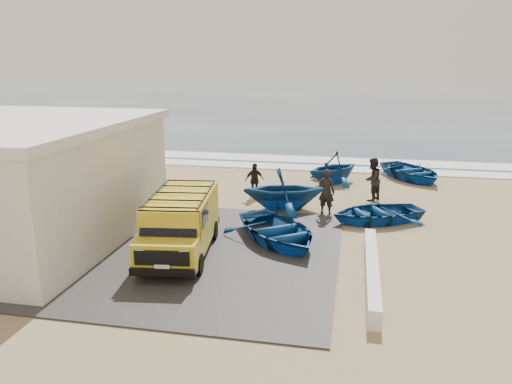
{
  "coord_description": "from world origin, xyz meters",
  "views": [
    {
      "loc": [
        4.3,
        -17.01,
        6.37
      ],
      "look_at": [
        0.56,
        1.73,
        1.2
      ],
      "focal_mm": 35.0,
      "sensor_mm": 36.0,
      "label": 1
    }
  ],
  "objects_px": {
    "boat_mid_left": "(284,189)",
    "fisherman_front": "(326,192)",
    "fisherman_middle": "(372,179)",
    "boat_near_right": "(376,212)",
    "fisherman_back": "(254,180)",
    "parapet": "(372,271)",
    "van": "(181,222)",
    "building": "(11,181)",
    "boat_far_left": "(333,168)",
    "boat_near_left": "(278,231)",
    "boat_far_right": "(411,171)"
  },
  "relations": [
    {
      "from": "boat_far_right",
      "to": "fisherman_front",
      "type": "distance_m",
      "value": 8.25
    },
    {
      "from": "van",
      "to": "fisherman_middle",
      "type": "xyz_separation_m",
      "value": [
        6.38,
        7.85,
        -0.13
      ]
    },
    {
      "from": "boat_far_right",
      "to": "fisherman_middle",
      "type": "relative_size",
      "value": 2.18
    },
    {
      "from": "boat_near_right",
      "to": "fisherman_front",
      "type": "xyz_separation_m",
      "value": [
        -2.03,
        0.63,
        0.58
      ]
    },
    {
      "from": "van",
      "to": "boat_mid_left",
      "type": "height_order",
      "value": "van"
    },
    {
      "from": "boat_mid_left",
      "to": "fisherman_front",
      "type": "bearing_deg",
      "value": -113.7
    },
    {
      "from": "boat_near_left",
      "to": "boat_near_right",
      "type": "xyz_separation_m",
      "value": [
        3.51,
        3.07,
        -0.05
      ]
    },
    {
      "from": "building",
      "to": "boat_near_right",
      "type": "xyz_separation_m",
      "value": [
        12.8,
        4.55,
        -1.77
      ]
    },
    {
      "from": "building",
      "to": "parapet",
      "type": "height_order",
      "value": "building"
    },
    {
      "from": "fisherman_middle",
      "to": "fisherman_back",
      "type": "xyz_separation_m",
      "value": [
        -5.39,
        -0.46,
        -0.18
      ]
    },
    {
      "from": "boat_mid_left",
      "to": "parapet",
      "type": "bearing_deg",
      "value": -164.89
    },
    {
      "from": "fisherman_back",
      "to": "fisherman_middle",
      "type": "bearing_deg",
      "value": -30.07
    },
    {
      "from": "fisherman_back",
      "to": "boat_far_left",
      "type": "bearing_deg",
      "value": 8.35
    },
    {
      "from": "boat_mid_left",
      "to": "fisherman_back",
      "type": "height_order",
      "value": "boat_mid_left"
    },
    {
      "from": "boat_near_left",
      "to": "boat_near_right",
      "type": "relative_size",
      "value": 1.14
    },
    {
      "from": "building",
      "to": "boat_far_left",
      "type": "bearing_deg",
      "value": 44.3
    },
    {
      "from": "boat_near_right",
      "to": "fisherman_back",
      "type": "distance_m",
      "value": 6.15
    },
    {
      "from": "building",
      "to": "boat_near_right",
      "type": "height_order",
      "value": "building"
    },
    {
      "from": "building",
      "to": "boat_mid_left",
      "type": "bearing_deg",
      "value": 31.64
    },
    {
      "from": "boat_near_left",
      "to": "parapet",
      "type": "bearing_deg",
      "value": -74.02
    },
    {
      "from": "building",
      "to": "van",
      "type": "bearing_deg",
      "value": -1.49
    },
    {
      "from": "boat_near_left",
      "to": "van",
      "type": "bearing_deg",
      "value": 172.41
    },
    {
      "from": "building",
      "to": "boat_near_left",
      "type": "relative_size",
      "value": 2.19
    },
    {
      "from": "fisherman_front",
      "to": "van",
      "type": "bearing_deg",
      "value": 68.36
    },
    {
      "from": "fisherman_front",
      "to": "fisherman_middle",
      "type": "xyz_separation_m",
      "value": [
        1.91,
        2.52,
        0.02
      ]
    },
    {
      "from": "building",
      "to": "boat_far_left",
      "type": "height_order",
      "value": "building"
    },
    {
      "from": "boat_mid_left",
      "to": "fisherman_middle",
      "type": "xyz_separation_m",
      "value": [
        3.76,
        2.19,
        0.09
      ]
    },
    {
      "from": "fisherman_middle",
      "to": "fisherman_back",
      "type": "relative_size",
      "value": 1.23
    },
    {
      "from": "van",
      "to": "boat_far_left",
      "type": "xyz_separation_m",
      "value": [
        4.49,
        10.69,
        -0.28
      ]
    },
    {
      "from": "boat_near_left",
      "to": "boat_mid_left",
      "type": "bearing_deg",
      "value": 58.97
    },
    {
      "from": "boat_near_left",
      "to": "boat_far_left",
      "type": "relative_size",
      "value": 1.34
    },
    {
      "from": "parapet",
      "to": "boat_near_right",
      "type": "relative_size",
      "value": 1.59
    },
    {
      "from": "building",
      "to": "fisherman_back",
      "type": "bearing_deg",
      "value": 44.78
    },
    {
      "from": "van",
      "to": "boat_near_left",
      "type": "height_order",
      "value": "van"
    },
    {
      "from": "boat_mid_left",
      "to": "van",
      "type": "bearing_deg",
      "value": 141.41
    },
    {
      "from": "boat_near_left",
      "to": "fisherman_back",
      "type": "bearing_deg",
      "value": 72.91
    },
    {
      "from": "building",
      "to": "fisherman_middle",
      "type": "xyz_separation_m",
      "value": [
        12.68,
        7.69,
        -1.17
      ]
    },
    {
      "from": "building",
      "to": "fisherman_back",
      "type": "xyz_separation_m",
      "value": [
        7.29,
        7.23,
        -1.36
      ]
    },
    {
      "from": "boat_near_right",
      "to": "boat_mid_left",
      "type": "xyz_separation_m",
      "value": [
        -3.88,
        0.95,
        0.52
      ]
    },
    {
      "from": "van",
      "to": "fisherman_front",
      "type": "xyz_separation_m",
      "value": [
        4.47,
        5.34,
        -0.14
      ]
    },
    {
      "from": "boat_mid_left",
      "to": "boat_far_right",
      "type": "height_order",
      "value": "boat_mid_left"
    },
    {
      "from": "boat_mid_left",
      "to": "boat_far_right",
      "type": "bearing_deg",
      "value": -54.82
    },
    {
      "from": "parapet",
      "to": "fisherman_front",
      "type": "bearing_deg",
      "value": 105.69
    },
    {
      "from": "fisherman_front",
      "to": "boat_mid_left",
      "type": "bearing_deg",
      "value": 8.32
    },
    {
      "from": "boat_near_right",
      "to": "fisherman_middle",
      "type": "xyz_separation_m",
      "value": [
        -0.12,
        3.14,
        0.6
      ]
    },
    {
      "from": "fisherman_front",
      "to": "boat_far_left",
      "type": "bearing_deg",
      "value": -71.95
    },
    {
      "from": "boat_near_right",
      "to": "boat_far_left",
      "type": "bearing_deg",
      "value": 172.66
    },
    {
      "from": "boat_near_right",
      "to": "boat_far_right",
      "type": "relative_size",
      "value": 0.87
    },
    {
      "from": "van",
      "to": "fisherman_middle",
      "type": "distance_m",
      "value": 10.12
    },
    {
      "from": "building",
      "to": "parapet",
      "type": "bearing_deg",
      "value": -4.58
    }
  ]
}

